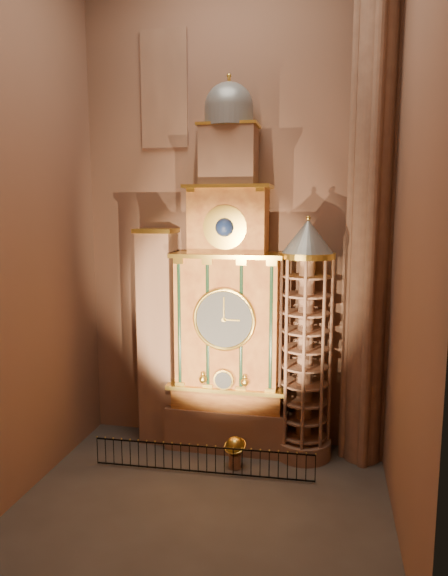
% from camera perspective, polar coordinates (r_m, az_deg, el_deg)
% --- Properties ---
extents(floor, '(14.00, 14.00, 0.00)m').
position_cam_1_polar(floor, '(21.15, -2.35, -22.78)').
color(floor, '#383330').
rests_on(floor, ground).
extents(wall_back, '(22.00, 0.00, 22.00)m').
position_cam_1_polar(wall_back, '(23.93, 1.01, 8.56)').
color(wall_back, '#8F5F4D').
rests_on(wall_back, floor).
extents(wall_left, '(0.00, 22.00, 22.00)m').
position_cam_1_polar(wall_left, '(20.92, -21.68, 7.97)').
color(wall_left, '#8F5F4D').
rests_on(wall_left, floor).
extents(wall_right, '(0.00, 22.00, 22.00)m').
position_cam_1_polar(wall_right, '(17.70, 20.21, 8.04)').
color(wall_right, '#8F5F4D').
rests_on(wall_right, floor).
extents(astronomical_clock, '(5.60, 2.41, 16.70)m').
position_cam_1_polar(astronomical_clock, '(23.32, 0.51, -2.12)').
color(astronomical_clock, '#8C634C').
rests_on(astronomical_clock, floor).
extents(portrait_tower, '(1.80, 1.60, 10.20)m').
position_cam_1_polar(portrait_tower, '(24.53, -7.34, -5.31)').
color(portrait_tower, '#8C634C').
rests_on(portrait_tower, floor).
extents(stair_turret, '(2.50, 2.50, 10.80)m').
position_cam_1_polar(stair_turret, '(22.96, 9.02, -6.00)').
color(stair_turret, '#8C634C').
rests_on(stair_turret, floor).
extents(gothic_pier, '(2.04, 2.04, 22.00)m').
position_cam_1_polar(gothic_pier, '(22.57, 16.08, 8.23)').
color(gothic_pier, '#8C634C').
rests_on(gothic_pier, floor).
extents(stained_glass_window, '(2.20, 0.14, 5.20)m').
position_cam_1_polar(stained_glass_window, '(25.25, -6.67, 21.09)').
color(stained_glass_window, navy).
rests_on(stained_glass_window, wall_back).
extents(celestial_globe, '(1.23, 1.19, 1.41)m').
position_cam_1_polar(celestial_globe, '(23.13, 1.22, -17.48)').
color(celestial_globe, '#8C634C').
rests_on(celestial_globe, floor).
extents(iron_railing, '(9.36, 0.37, 1.19)m').
position_cam_1_polar(iron_railing, '(22.75, -2.42, -18.51)').
color(iron_railing, black).
rests_on(iron_railing, floor).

